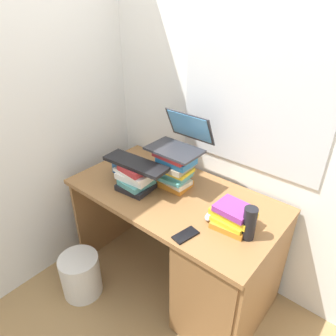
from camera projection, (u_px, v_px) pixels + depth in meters
name	position (u px, v px, depth m)	size (l,w,h in m)	color
ground_plane	(173.00, 277.00, 2.27)	(6.00, 6.00, 0.00)	#9E7A4C
wall_back	(215.00, 90.00, 1.88)	(6.00, 0.06, 2.60)	white
wall_left	(80.00, 81.00, 2.07)	(0.05, 6.00, 2.60)	silver
desk	(213.00, 262.00, 1.87)	(1.31, 0.69, 0.74)	olive
book_stack_tall	(175.00, 168.00, 1.90)	(0.24, 0.19, 0.26)	orange
book_stack_keyboard_riser	(136.00, 177.00, 1.91)	(0.25, 0.21, 0.17)	black
book_stack_side	(233.00, 216.00, 1.62)	(0.22, 0.21, 0.13)	orange
laptop	(181.00, 140.00, 1.85)	(0.32, 0.30, 0.20)	#2D2D33
keyboard	(136.00, 163.00, 1.87)	(0.42, 0.14, 0.02)	black
computer_mouse	(212.00, 216.00, 1.69)	(0.06, 0.10, 0.04)	#A5A8AD
mug	(118.00, 165.00, 2.12)	(0.12, 0.08, 0.09)	#265999
water_bottle	(249.00, 223.00, 1.52)	(0.07, 0.07, 0.18)	black
cell_phone	(186.00, 235.00, 1.57)	(0.07, 0.14, 0.01)	black
wastebasket	(81.00, 275.00, 2.10)	(0.26, 0.26, 0.31)	silver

